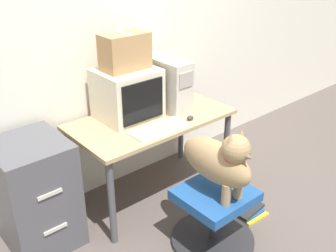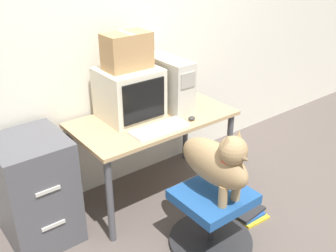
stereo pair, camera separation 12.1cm
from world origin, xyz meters
name	(u,v)px [view 1 (the left image)]	position (x,y,z in m)	size (l,w,h in m)	color
ground_plane	(179,211)	(0.00, 0.00, 0.00)	(12.00, 12.00, 0.00)	#564C47
wall_back	(118,33)	(0.00, 0.74, 1.30)	(8.00, 0.05, 2.60)	silver
desk	(152,128)	(0.00, 0.34, 0.62)	(1.26, 0.67, 0.71)	tan
crt_monitor	(127,94)	(-0.13, 0.46, 0.91)	(0.44, 0.40, 0.39)	beige
pc_tower	(165,83)	(0.21, 0.42, 0.92)	(0.18, 0.49, 0.42)	beige
keyboard	(159,129)	(-0.10, 0.12, 0.73)	(0.44, 0.17, 0.03)	silver
computer_mouse	(190,118)	(0.20, 0.11, 0.73)	(0.06, 0.05, 0.03)	#333333
office_chair	(214,217)	(-0.04, -0.41, 0.22)	(0.60, 0.60, 0.44)	#262628
dog	(220,160)	(-0.04, -0.43, 0.69)	(0.21, 0.57, 0.51)	#9E7F56
filing_cabinet	(36,194)	(-0.96, 0.41, 0.40)	(0.47, 0.52, 0.79)	#4C4C51
cardboard_box	(125,52)	(-0.13, 0.46, 1.24)	(0.35, 0.20, 0.27)	#A87F51
book_stack_floor	(248,211)	(0.40, -0.38, 0.03)	(0.27, 0.21, 0.06)	gold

